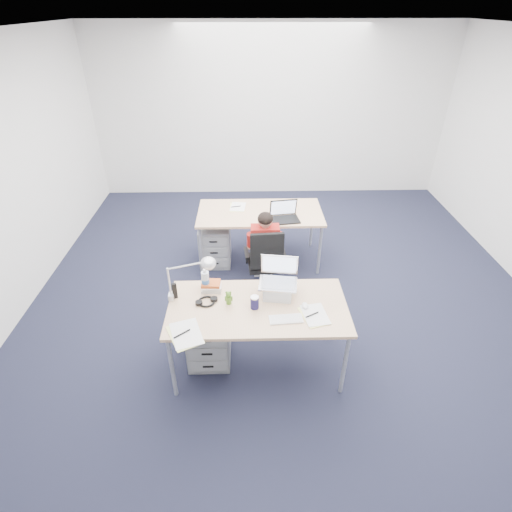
{
  "coord_description": "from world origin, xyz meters",
  "views": [
    {
      "loc": [
        -0.43,
        -3.48,
        3.02
      ],
      "look_at": [
        -0.34,
        -0.09,
        0.85
      ],
      "focal_mm": 28.0,
      "sensor_mm": 36.0,
      "label": 1
    }
  ],
  "objects_px": {
    "can_koozie": "(255,302)",
    "sunglasses": "(291,290)",
    "computer_mouse": "(305,306)",
    "book_stack": "(211,286)",
    "headphones": "(206,301)",
    "dark_laptop": "(285,211)",
    "water_bottle": "(205,280)",
    "far_cup": "(279,206)",
    "drawer_pedestal_near": "(209,335)",
    "wireless_keyboard": "(286,319)",
    "seated_person": "(264,248)",
    "office_chair": "(265,275)",
    "drawer_pedestal_far": "(215,243)",
    "cordless_phone": "(175,291)",
    "silver_laptop": "(278,280)",
    "desk_lamp": "(184,278)",
    "bear_figurine": "(229,297)",
    "desk_far": "(260,215)",
    "desk_near": "(258,310)"
  },
  "relations": [
    {
      "from": "seated_person",
      "to": "desk_lamp",
      "type": "height_order",
      "value": "desk_lamp"
    },
    {
      "from": "headphones",
      "to": "bear_figurine",
      "type": "height_order",
      "value": "bear_figurine"
    },
    {
      "from": "desk_far",
      "to": "drawer_pedestal_near",
      "type": "relative_size",
      "value": 2.91
    },
    {
      "from": "drawer_pedestal_far",
      "to": "computer_mouse",
      "type": "relative_size",
      "value": 5.91
    },
    {
      "from": "seated_person",
      "to": "wireless_keyboard",
      "type": "bearing_deg",
      "value": -85.92
    },
    {
      "from": "drawer_pedestal_far",
      "to": "book_stack",
      "type": "distance_m",
      "value": 1.7
    },
    {
      "from": "drawer_pedestal_near",
      "to": "book_stack",
      "type": "bearing_deg",
      "value": 71.88
    },
    {
      "from": "drawer_pedestal_far",
      "to": "wireless_keyboard",
      "type": "bearing_deg",
      "value": -69.9
    },
    {
      "from": "wireless_keyboard",
      "to": "far_cup",
      "type": "height_order",
      "value": "far_cup"
    },
    {
      "from": "desk_far",
      "to": "office_chair",
      "type": "relative_size",
      "value": 1.75
    },
    {
      "from": "desk_near",
      "to": "seated_person",
      "type": "xyz_separation_m",
      "value": [
        0.11,
        1.3,
        -0.15
      ]
    },
    {
      "from": "headphones",
      "to": "can_koozie",
      "type": "height_order",
      "value": "can_koozie"
    },
    {
      "from": "far_cup",
      "to": "dark_laptop",
      "type": "bearing_deg",
      "value": -81.47
    },
    {
      "from": "wireless_keyboard",
      "to": "seated_person",
      "type": "bearing_deg",
      "value": 90.25
    },
    {
      "from": "drawer_pedestal_far",
      "to": "headphones",
      "type": "relative_size",
      "value": 2.67
    },
    {
      "from": "office_chair",
      "to": "headphones",
      "type": "xyz_separation_m",
      "value": [
        -0.58,
        -1.09,
        0.49
      ]
    },
    {
      "from": "sunglasses",
      "to": "dark_laptop",
      "type": "bearing_deg",
      "value": 109.68
    },
    {
      "from": "office_chair",
      "to": "drawer_pedestal_near",
      "type": "relative_size",
      "value": 1.66
    },
    {
      "from": "drawer_pedestal_far",
      "to": "water_bottle",
      "type": "relative_size",
      "value": 2.35
    },
    {
      "from": "silver_laptop",
      "to": "book_stack",
      "type": "relative_size",
      "value": 1.94
    },
    {
      "from": "seated_person",
      "to": "can_koozie",
      "type": "bearing_deg",
      "value": -96.69
    },
    {
      "from": "book_stack",
      "to": "office_chair",
      "type": "bearing_deg",
      "value": 58.72
    },
    {
      "from": "wireless_keyboard",
      "to": "computer_mouse",
      "type": "xyz_separation_m",
      "value": [
        0.18,
        0.16,
        0.01
      ]
    },
    {
      "from": "drawer_pedestal_far",
      "to": "desk_lamp",
      "type": "relative_size",
      "value": 1.2
    },
    {
      "from": "desk_lamp",
      "to": "dark_laptop",
      "type": "distance_m",
      "value": 1.84
    },
    {
      "from": "computer_mouse",
      "to": "desk_lamp",
      "type": "height_order",
      "value": "desk_lamp"
    },
    {
      "from": "can_koozie",
      "to": "sunglasses",
      "type": "xyz_separation_m",
      "value": [
        0.34,
        0.23,
        -0.05
      ]
    },
    {
      "from": "book_stack",
      "to": "dark_laptop",
      "type": "bearing_deg",
      "value": 59.67
    },
    {
      "from": "drawer_pedestal_near",
      "to": "water_bottle",
      "type": "height_order",
      "value": "water_bottle"
    },
    {
      "from": "headphones",
      "to": "dark_laptop",
      "type": "bearing_deg",
      "value": 41.43
    },
    {
      "from": "drawer_pedestal_near",
      "to": "water_bottle",
      "type": "bearing_deg",
      "value": 93.83
    },
    {
      "from": "office_chair",
      "to": "bear_figurine",
      "type": "xyz_separation_m",
      "value": [
        -0.38,
        -1.1,
        0.54
      ]
    },
    {
      "from": "silver_laptop",
      "to": "dark_laptop",
      "type": "bearing_deg",
      "value": 90.35
    },
    {
      "from": "office_chair",
      "to": "silver_laptop",
      "type": "distance_m",
      "value": 1.19
    },
    {
      "from": "cordless_phone",
      "to": "desk_lamp",
      "type": "height_order",
      "value": "desk_lamp"
    },
    {
      "from": "drawer_pedestal_far",
      "to": "can_koozie",
      "type": "relative_size",
      "value": 4.49
    },
    {
      "from": "silver_laptop",
      "to": "headphones",
      "type": "height_order",
      "value": "silver_laptop"
    },
    {
      "from": "dark_laptop",
      "to": "far_cup",
      "type": "xyz_separation_m",
      "value": [
        -0.05,
        0.33,
        -0.08
      ]
    },
    {
      "from": "desk_lamp",
      "to": "bear_figurine",
      "type": "bearing_deg",
      "value": -0.97
    },
    {
      "from": "headphones",
      "to": "water_bottle",
      "type": "bearing_deg",
      "value": 75.23
    },
    {
      "from": "book_stack",
      "to": "desk_lamp",
      "type": "height_order",
      "value": "desk_lamp"
    },
    {
      "from": "dark_laptop",
      "to": "desk_far",
      "type": "bearing_deg",
      "value": 132.44
    },
    {
      "from": "far_cup",
      "to": "cordless_phone",
      "type": "bearing_deg",
      "value": -120.74
    },
    {
      "from": "desk_near",
      "to": "computer_mouse",
      "type": "relative_size",
      "value": 17.2
    },
    {
      "from": "water_bottle",
      "to": "far_cup",
      "type": "xyz_separation_m",
      "value": [
        0.81,
        1.72,
        -0.07
      ]
    },
    {
      "from": "wireless_keyboard",
      "to": "computer_mouse",
      "type": "height_order",
      "value": "computer_mouse"
    },
    {
      "from": "wireless_keyboard",
      "to": "sunglasses",
      "type": "xyz_separation_m",
      "value": [
        0.08,
        0.4,
        0.01
      ]
    },
    {
      "from": "book_stack",
      "to": "cordless_phone",
      "type": "distance_m",
      "value": 0.34
    },
    {
      "from": "drawer_pedestal_far",
      "to": "book_stack",
      "type": "bearing_deg",
      "value": -86.79
    },
    {
      "from": "computer_mouse",
      "to": "book_stack",
      "type": "distance_m",
      "value": 0.89
    }
  ]
}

